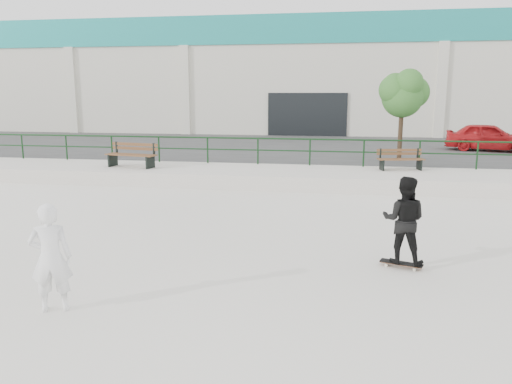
% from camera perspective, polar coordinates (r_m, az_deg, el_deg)
% --- Properties ---
extents(ground, '(120.00, 120.00, 0.00)m').
position_cam_1_polar(ground, '(8.97, -4.81, -9.88)').
color(ground, beige).
rests_on(ground, ground).
extents(ledge, '(30.00, 3.00, 0.50)m').
position_cam_1_polar(ledge, '(17.97, 2.68, 1.75)').
color(ledge, beige).
rests_on(ledge, ground).
extents(parking_strip, '(60.00, 14.00, 0.50)m').
position_cam_1_polar(parking_strip, '(26.35, 4.93, 4.79)').
color(parking_strip, '#363636').
rests_on(parking_strip, ground).
extents(railing, '(28.00, 0.06, 1.03)m').
position_cam_1_polar(railing, '(19.12, 3.19, 5.33)').
color(railing, '#133617').
rests_on(railing, ledge).
extents(commercial_building, '(44.20, 16.33, 8.00)m').
position_cam_1_polar(commercial_building, '(40.17, 6.74, 13.17)').
color(commercial_building, beige).
rests_on(commercial_building, ground).
extents(bench_left, '(2.02, 0.91, 0.90)m').
position_cam_1_polar(bench_left, '(19.13, -13.98, 4.12)').
color(bench_left, brown).
rests_on(bench_left, ledge).
extents(bench_right, '(1.70, 0.80, 0.75)m').
position_cam_1_polar(bench_right, '(18.63, 16.17, 3.59)').
color(bench_right, brown).
rests_on(bench_right, ledge).
extents(tree, '(2.05, 1.82, 3.65)m').
position_cam_1_polar(tree, '(21.12, 16.49, 10.87)').
color(tree, '#3F2D1F').
rests_on(tree, parking_strip).
extents(red_car, '(4.13, 2.43, 1.32)m').
position_cam_1_polar(red_car, '(26.20, 25.04, 5.73)').
color(red_car, red).
rests_on(red_car, parking_strip).
extents(skateboard, '(0.80, 0.44, 0.09)m').
position_cam_1_polar(skateboard, '(9.87, 16.26, -7.86)').
color(skateboard, black).
rests_on(skateboard, ground).
extents(standing_skater, '(0.91, 0.78, 1.64)m').
position_cam_1_polar(standing_skater, '(9.63, 16.54, -3.11)').
color(standing_skater, black).
rests_on(standing_skater, skateboard).
extents(seated_skater, '(0.71, 0.59, 1.66)m').
position_cam_1_polar(seated_skater, '(8.05, -22.42, -6.97)').
color(seated_skater, white).
rests_on(seated_skater, ground).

